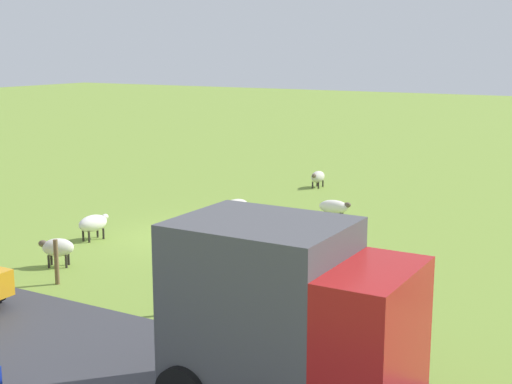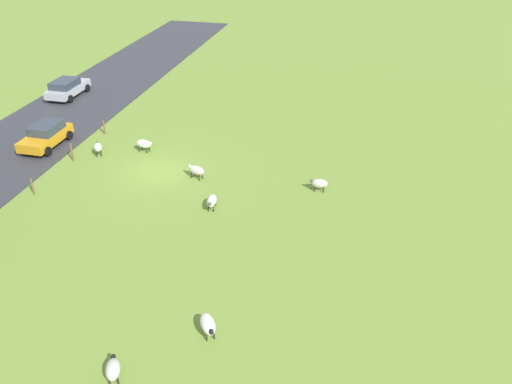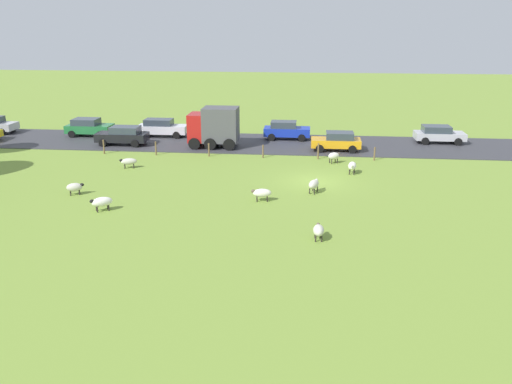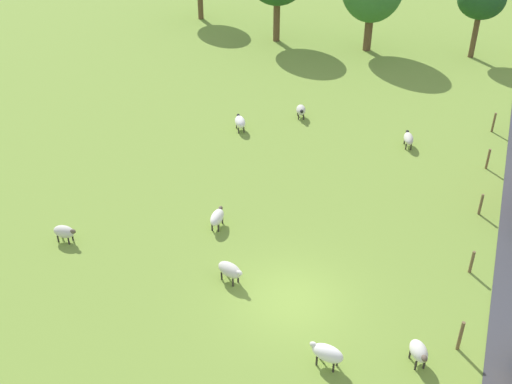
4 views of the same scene
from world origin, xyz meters
TOP-DOWN VIEW (x-y plane):
  - ground_plane at (0.00, 0.00)m, footprint 160.00×160.00m
  - sheep_0 at (-7.03, 11.88)m, footprint 1.08×1.25m
  - sheep_1 at (-4.40, 14.63)m, footprint 0.85×1.10m
  - sheep_2 at (-2.53, 0.12)m, footprint 1.22×0.86m
  - sheep_3 at (1.94, 13.40)m, footprint 0.79×1.28m
  - sheep_4 at (2.06, -2.54)m, footprint 1.22×0.70m
  - sheep_5 at (-4.45, 3.17)m, footprint 0.64×1.23m
  - sheep_6 at (4.81, -1.38)m, footprint 0.92×1.05m
  - sheep_7 at (-9.93, -0.08)m, footprint 1.06×0.56m
  - fence_post_1 at (5.99, -0.23)m, footprint 0.12×0.12m
  - fence_post_2 at (5.99, 4.03)m, footprint 0.12×0.12m
  - fence_post_3 at (5.99, 8.29)m, footprint 0.12×0.12m
  - fence_post_4 at (5.99, 12.56)m, footprint 0.12×0.12m
  - fence_post_5 at (5.99, 16.82)m, footprint 0.12×0.12m

SIDE VIEW (x-z plane):
  - ground_plane at x=0.00m, z-range 0.00..0.00m
  - sheep_1 at x=-4.40m, z-range 0.11..0.85m
  - sheep_7 at x=-9.93m, z-range 0.11..0.86m
  - sheep_3 at x=1.94m, z-range 0.12..0.85m
  - sheep_5 at x=-4.45m, z-range 0.12..0.88m
  - fence_post_2 at x=5.99m, z-range 0.00..1.02m
  - fence_post_3 at x=5.99m, z-range 0.00..1.03m
  - sheep_0 at x=-7.03m, z-range 0.12..0.92m
  - sheep_2 at x=-2.53m, z-range 0.14..0.95m
  - fence_post_4 at x=5.99m, z-range 0.00..1.09m
  - sheep_4 at x=2.06m, z-range 0.14..0.98m
  - sheep_6 at x=4.81m, z-range 0.15..0.98m
  - fence_post_5 at x=5.99m, z-range 0.00..1.13m
  - fence_post_1 at x=5.99m, z-range 0.00..1.23m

